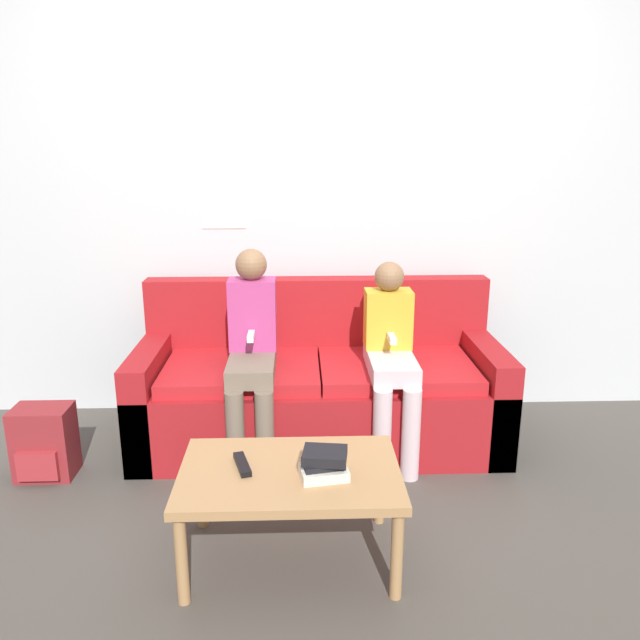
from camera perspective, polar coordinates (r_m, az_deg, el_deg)
name	(u,v)px	position (r m, az deg, el deg)	size (l,w,h in m)	color
ground_plane	(323,485)	(3.10, 0.25, -14.84)	(10.00, 10.00, 0.00)	#4C4742
wall_back	(316,194)	(3.66, -0.35, 11.41)	(8.00, 0.06, 2.60)	silver
couch	(319,390)	(3.43, -0.08, -6.42)	(1.94, 0.78, 0.85)	maroon
coffee_table	(290,480)	(2.45, -2.77, -14.44)	(0.84, 0.55, 0.39)	#AD7F51
person_left	(252,347)	(3.15, -6.25, -2.50)	(0.24, 0.54, 1.07)	#756656
person_right	(391,353)	(3.18, 6.49, -3.03)	(0.24, 0.54, 1.00)	silver
tv_remote	(242,464)	(2.46, -7.12, -12.96)	(0.08, 0.17, 0.02)	black
book_stack	(324,464)	(2.36, 0.38, -13.03)	(0.19, 0.17, 0.10)	silver
backpack	(44,443)	(3.37, -23.90, -10.23)	(0.27, 0.22, 0.36)	maroon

